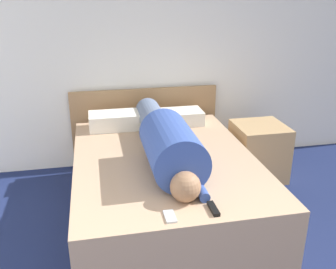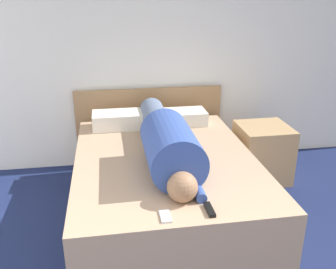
{
  "view_description": "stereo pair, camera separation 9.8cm",
  "coord_description": "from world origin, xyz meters",
  "px_view_note": "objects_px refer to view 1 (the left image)",
  "views": [
    {
      "loc": [
        -0.55,
        -0.61,
        1.82
      ],
      "look_at": [
        -0.03,
        1.95,
        0.8
      ],
      "focal_mm": 40.0,
      "sensor_mm": 36.0,
      "label": 1
    },
    {
      "loc": [
        -0.45,
        -0.63,
        1.82
      ],
      "look_at": [
        -0.03,
        1.95,
        0.8
      ],
      "focal_mm": 40.0,
      "sensor_mm": 36.0,
      "label": 2
    }
  ],
  "objects_px": {
    "pillow_near_headboard": "(115,121)",
    "cell_phone": "(170,216)",
    "nightstand": "(258,151)",
    "pillow_second": "(178,117)",
    "bed": "(165,186)",
    "tv_remote": "(213,209)",
    "person_lying": "(166,141)"
  },
  "relations": [
    {
      "from": "bed",
      "to": "tv_remote",
      "type": "height_order",
      "value": "tv_remote"
    },
    {
      "from": "nightstand",
      "to": "pillow_second",
      "type": "bearing_deg",
      "value": 162.27
    },
    {
      "from": "pillow_second",
      "to": "cell_phone",
      "type": "height_order",
      "value": "pillow_second"
    },
    {
      "from": "person_lying",
      "to": "pillow_second",
      "type": "bearing_deg",
      "value": 70.83
    },
    {
      "from": "pillow_second",
      "to": "cell_phone",
      "type": "xyz_separation_m",
      "value": [
        -0.42,
        -1.61,
        -0.06
      ]
    },
    {
      "from": "person_lying",
      "to": "tv_remote",
      "type": "relative_size",
      "value": 11.36
    },
    {
      "from": "bed",
      "to": "nightstand",
      "type": "bearing_deg",
      "value": 25.41
    },
    {
      "from": "pillow_near_headboard",
      "to": "tv_remote",
      "type": "xyz_separation_m",
      "value": [
        0.48,
        -1.59,
        -0.06
      ]
    },
    {
      "from": "bed",
      "to": "person_lying",
      "type": "relative_size",
      "value": 1.14
    },
    {
      "from": "nightstand",
      "to": "cell_phone",
      "type": "distance_m",
      "value": 1.84
    },
    {
      "from": "person_lying",
      "to": "cell_phone",
      "type": "xyz_separation_m",
      "value": [
        -0.14,
        -0.79,
        -0.16
      ]
    },
    {
      "from": "person_lying",
      "to": "pillow_second",
      "type": "height_order",
      "value": "person_lying"
    },
    {
      "from": "bed",
      "to": "tv_remote",
      "type": "xyz_separation_m",
      "value": [
        0.14,
        -0.83,
        0.29
      ]
    },
    {
      "from": "pillow_near_headboard",
      "to": "pillow_second",
      "type": "xyz_separation_m",
      "value": [
        0.63,
        0.0,
        -0.01
      ]
    },
    {
      "from": "bed",
      "to": "cell_phone",
      "type": "relative_size",
      "value": 14.9
    },
    {
      "from": "pillow_near_headboard",
      "to": "cell_phone",
      "type": "xyz_separation_m",
      "value": [
        0.21,
        -1.61,
        -0.07
      ]
    },
    {
      "from": "bed",
      "to": "pillow_second",
      "type": "xyz_separation_m",
      "value": [
        0.29,
        0.76,
        0.34
      ]
    },
    {
      "from": "pillow_second",
      "to": "tv_remote",
      "type": "height_order",
      "value": "pillow_second"
    },
    {
      "from": "pillow_second",
      "to": "tv_remote",
      "type": "relative_size",
      "value": 3.19
    },
    {
      "from": "nightstand",
      "to": "tv_remote",
      "type": "height_order",
      "value": "tv_remote"
    },
    {
      "from": "pillow_near_headboard",
      "to": "pillow_second",
      "type": "relative_size",
      "value": 1.05
    },
    {
      "from": "nightstand",
      "to": "tv_remote",
      "type": "xyz_separation_m",
      "value": [
        -0.93,
        -1.34,
        0.28
      ]
    },
    {
      "from": "nightstand",
      "to": "person_lying",
      "type": "bearing_deg",
      "value": -151.7
    },
    {
      "from": "person_lying",
      "to": "pillow_near_headboard",
      "type": "distance_m",
      "value": 0.9
    },
    {
      "from": "pillow_near_headboard",
      "to": "pillow_second",
      "type": "bearing_deg",
      "value": 0.0
    },
    {
      "from": "pillow_near_headboard",
      "to": "pillow_second",
      "type": "distance_m",
      "value": 0.63
    },
    {
      "from": "bed",
      "to": "cell_phone",
      "type": "distance_m",
      "value": 0.91
    },
    {
      "from": "bed",
      "to": "pillow_second",
      "type": "height_order",
      "value": "pillow_second"
    },
    {
      "from": "cell_phone",
      "to": "bed",
      "type": "bearing_deg",
      "value": 81.14
    },
    {
      "from": "person_lying",
      "to": "pillow_second",
      "type": "relative_size",
      "value": 3.56
    },
    {
      "from": "person_lying",
      "to": "tv_remote",
      "type": "distance_m",
      "value": 0.8
    },
    {
      "from": "pillow_second",
      "to": "cell_phone",
      "type": "bearing_deg",
      "value": -104.71
    }
  ]
}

